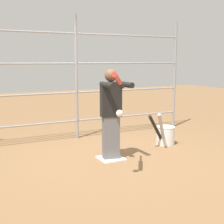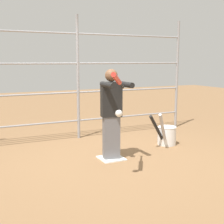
{
  "view_description": "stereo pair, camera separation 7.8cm",
  "coord_description": "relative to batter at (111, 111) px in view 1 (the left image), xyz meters",
  "views": [
    {
      "loc": [
        2.26,
        4.52,
        1.64
      ],
      "look_at": [
        0.16,
        0.37,
        0.87
      ],
      "focal_mm": 50.0,
      "sensor_mm": 36.0,
      "label": 1
    },
    {
      "loc": [
        2.19,
        4.56,
        1.64
      ],
      "look_at": [
        0.16,
        0.37,
        0.87
      ],
      "focal_mm": 50.0,
      "sensor_mm": 36.0,
      "label": 2
    }
  ],
  "objects": [
    {
      "name": "home_plate",
      "position": [
        0.0,
        -0.02,
        -0.8
      ],
      "size": [
        0.4,
        0.4,
        0.02
      ],
      "color": "white",
      "rests_on": "ground"
    },
    {
      "name": "baseball_bat_swinging",
      "position": [
        0.29,
        0.78,
        0.57
      ],
      "size": [
        0.53,
        0.7,
        0.28
      ],
      "color": "black"
    },
    {
      "name": "ground_plane",
      "position": [
        0.0,
        -0.02,
        -0.81
      ],
      "size": [
        24.0,
        24.0,
        0.0
      ],
      "primitive_type": "plane",
      "color": "olive"
    },
    {
      "name": "batter",
      "position": [
        0.0,
        0.0,
        0.0
      ],
      "size": [
        0.38,
        0.56,
        1.5
      ],
      "color": "slate",
      "rests_on": "ground"
    },
    {
      "name": "bat_bucket",
      "position": [
        -1.35,
        -0.34,
        -0.61
      ],
      "size": [
        0.73,
        0.57,
        0.71
      ],
      "color": "white",
      "rests_on": "ground"
    },
    {
      "name": "softball_in_flight",
      "position": [
        0.33,
        0.9,
        0.13
      ],
      "size": [
        0.1,
        0.1,
        0.1
      ],
      "color": "white"
    },
    {
      "name": "fence_backstop",
      "position": [
        0.0,
        -1.62,
        0.47
      ],
      "size": [
        5.14,
        0.06,
        2.56
      ],
      "color": "#939399",
      "rests_on": "ground"
    }
  ]
}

